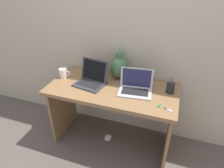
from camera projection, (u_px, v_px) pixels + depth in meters
ground_plane at (112, 140)px, 2.43m from camera, size 6.00×6.00×0.00m
back_wall at (123, 37)px, 2.11m from camera, size 4.40×0.04×2.40m
desk at (112, 101)px, 2.13m from camera, size 1.36×0.63×0.75m
laptop_left at (92, 78)px, 2.11m from camera, size 0.35×0.30×0.25m
laptop_right at (136, 86)px, 1.98m from camera, size 0.36×0.27×0.22m
green_vase at (119, 67)px, 2.19m from camera, size 0.20×0.20×0.31m
coffee_mug at (64, 73)px, 2.22m from camera, size 0.13×0.09×0.11m
pen_cup at (170, 88)px, 1.95m from camera, size 0.08×0.08×0.18m
scissors at (162, 107)px, 1.76m from camera, size 0.15×0.08×0.01m
power_brick at (108, 138)px, 2.43m from camera, size 0.07×0.07×0.03m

